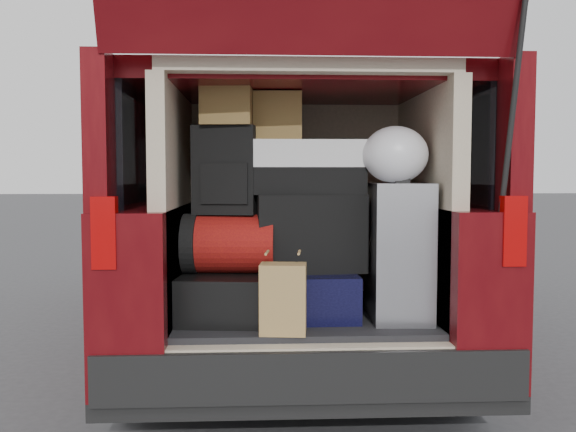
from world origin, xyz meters
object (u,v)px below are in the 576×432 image
navy_hardshell (312,293)px  black_soft_case (309,232)px  red_duffel (229,244)px  backpack (225,170)px  black_hardshell (227,294)px  silver_roller (398,251)px  kraft_bag (283,299)px  twotone_duffel (304,167)px

navy_hardshell → black_soft_case: (-0.01, 0.03, 0.31)m
red_duffel → backpack: (-0.02, 0.03, 0.36)m
black_hardshell → silver_roller: size_ratio=0.84×
navy_hardshell → red_duffel: bearing=-175.9°
kraft_bag → backpack: backpack is taller
red_duffel → navy_hardshell: bearing=9.0°
kraft_bag → twotone_duffel: 0.73m
kraft_bag → backpack: 0.73m
navy_hardshell → twotone_duffel: twotone_duffel is taller
kraft_bag → twotone_duffel: bearing=79.5°
kraft_bag → red_duffel: 0.46m
silver_roller → kraft_bag: (-0.58, -0.28, -0.18)m
kraft_bag → twotone_duffel: twotone_duffel is taller
twotone_duffel → silver_roller: bearing=-14.4°
silver_roller → red_duffel: (-0.84, 0.04, 0.04)m
silver_roller → black_soft_case: bearing=169.4°
black_hardshell → navy_hardshell: bearing=8.4°
red_duffel → twotone_duffel: twotone_duffel is taller
kraft_bag → black_soft_case: (0.15, 0.39, 0.26)m
navy_hardshell → red_duffel: red_duffel is taller
kraft_bag → twotone_duffel: size_ratio=0.53×
red_duffel → backpack: bearing=124.3°
black_soft_case → backpack: backpack is taller
backpack → twotone_duffel: (0.39, 0.05, 0.01)m
kraft_bag → black_soft_case: bearing=75.7°
backpack → kraft_bag: bearing=-45.0°
black_hardshell → red_duffel: size_ratio=1.27×
navy_hardshell → silver_roller: (0.42, -0.08, 0.22)m
black_hardshell → silver_roller: bearing=1.8°
red_duffel → black_soft_case: bearing=13.0°
black_hardshell → backpack: 0.62m
kraft_bag → black_soft_case: 0.49m
navy_hardshell → black_soft_case: 0.31m
navy_hardshell → kraft_bag: kraft_bag is taller
black_hardshell → black_soft_case: bearing=12.1°
silver_roller → black_soft_case: (-0.44, 0.11, 0.08)m
black_hardshell → kraft_bag: 0.44m
kraft_bag → black_soft_case: black_soft_case is taller
backpack → black_soft_case: bearing=11.8°
silver_roller → navy_hardshell: bearing=172.4°
backpack → black_hardshell: bearing=-73.9°
navy_hardshell → silver_roller: silver_roller is taller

